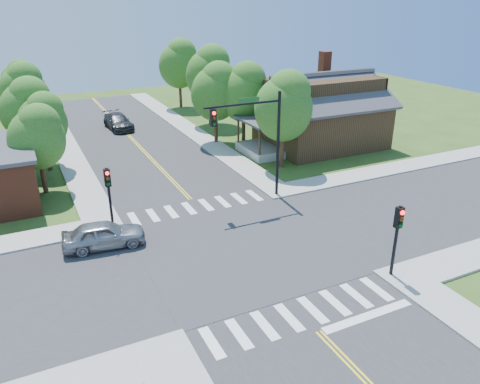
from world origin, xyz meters
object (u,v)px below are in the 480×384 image
signal_pole_nw (108,187)px  car_dgrey (118,122)px  house_ne (321,109)px  car_silver (104,235)px  signal_mast_ne (256,130)px  signal_pole_se (398,228)px

signal_pole_nw → car_dgrey: signal_pole_nw is taller
house_ne → car_dgrey: (-15.41, 13.64, -2.57)m
house_ne → car_silver: size_ratio=2.86×
signal_mast_ne → signal_pole_se: 11.55m
house_ne → car_dgrey: bearing=138.5°
signal_pole_nw → car_silver: size_ratio=0.83×
signal_pole_se → signal_pole_nw: (-11.20, 11.20, 0.00)m
signal_pole_nw → house_ne: 22.45m
signal_mast_ne → signal_pole_nw: 9.76m
signal_pole_nw → house_ne: bearing=22.7°
car_dgrey → car_silver: bearing=-108.2°
signal_mast_ne → house_ne: 14.23m
house_ne → car_silver: house_ne is taller
signal_pole_nw → car_silver: (-0.88, -2.08, -1.91)m
signal_pole_nw → car_silver: 2.96m
signal_pole_nw → car_dgrey: 23.00m
signal_pole_se → car_silver: signal_pole_se is taller
signal_pole_se → house_ne: 22.03m
car_silver → car_dgrey: (6.18, 24.37, 0.01)m
car_dgrey → house_ne: bearing=-45.5°
signal_mast_ne → signal_pole_nw: (-9.51, -0.01, -2.19)m
signal_pole_se → house_ne: size_ratio=0.29×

